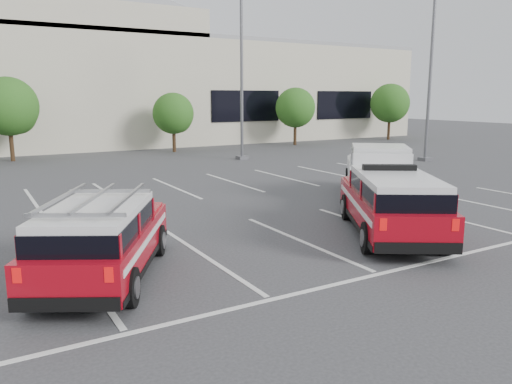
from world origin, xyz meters
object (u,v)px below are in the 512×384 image
light_pole_mid (242,71)px  ladder_suv (103,245)px  tree_far_right (390,105)px  tree_right (296,109)px  tree_mid_right (174,115)px  convention_building (69,84)px  light_pole_right (431,70)px  fire_chief_suv (391,208)px  white_pickup (380,180)px  tree_mid_left (10,108)px

light_pole_mid → ladder_suv: size_ratio=2.08×
tree_far_right → light_pole_mid: 19.19m
tree_right → tree_mid_right: bearing=-180.0°
convention_building → light_pole_mid: size_ratio=5.86×
convention_building → ladder_suv: bearing=-99.3°
light_pole_mid → ladder_suv: (-12.10, -16.22, -4.46)m
light_pole_right → ladder_suv: (-21.10, -10.22, -4.46)m
tree_far_right → fire_chief_suv: (-22.71, -22.82, -2.27)m
light_pole_right → white_pickup: bearing=-145.6°
tree_far_right → tree_right: bearing=-180.0°
convention_building → tree_far_right: 26.83m
light_pole_mid → ladder_suv: light_pole_mid is taller
tree_far_right → ladder_suv: 37.58m
tree_right → white_pickup: size_ratio=0.70×
tree_right → white_pickup: (-9.80, -19.38, -1.99)m
convention_building → fire_chief_suv: size_ratio=10.80×
light_pole_mid → light_pole_right: same height
tree_mid_right → tree_far_right: 20.01m
white_pickup → convention_building: bearing=139.3°
fire_chief_suv → white_pickup: white_pickup is taller
tree_mid_left → tree_far_right: bearing=0.0°
tree_far_right → light_pole_mid: (-18.09, -6.05, 2.14)m
tree_right → light_pole_mid: size_ratio=0.43×
light_pole_mid → fire_chief_suv: 17.95m
convention_building → light_pole_mid: (6.82, -15.86, 0.47)m
tree_mid_left → convention_building: bearing=62.6°
ladder_suv → tree_mid_left: bearing=118.6°
convention_building → white_pickup: size_ratio=9.49×
convention_building → fire_chief_suv: convention_building is taller
tree_mid_left → light_pole_mid: size_ratio=0.47×
tree_mid_left → light_pole_mid: 13.53m
tree_mid_right → tree_right: size_ratio=0.90×
light_pole_mid → light_pole_right: 10.82m
tree_right → white_pickup: tree_right is taller
tree_right → tree_far_right: bearing=0.0°
tree_far_right → light_pole_mid: size_ratio=0.47×
tree_right → ladder_suv: tree_right is taller
convention_building → tree_far_right: size_ratio=12.38×
white_pickup → tree_mid_left: bearing=157.1°
light_pole_mid → white_pickup: (-1.70, -13.34, -4.41)m
tree_mid_right → light_pole_right: (10.91, -12.05, 2.68)m
tree_mid_left → fire_chief_suv: tree_mid_left is taller
tree_mid_left → tree_mid_right: tree_mid_left is taller
ladder_suv → fire_chief_suv: bearing=24.8°
fire_chief_suv → ladder_suv: (-7.48, 0.55, -0.04)m
tree_mid_right → tree_right: bearing=0.0°
ladder_suv → tree_far_right: bearing=65.5°
tree_mid_left → white_pickup: (10.20, -19.38, -2.26)m
light_pole_mid → tree_mid_right: bearing=107.5°
tree_mid_left → light_pole_right: (20.91, -12.05, 2.14)m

